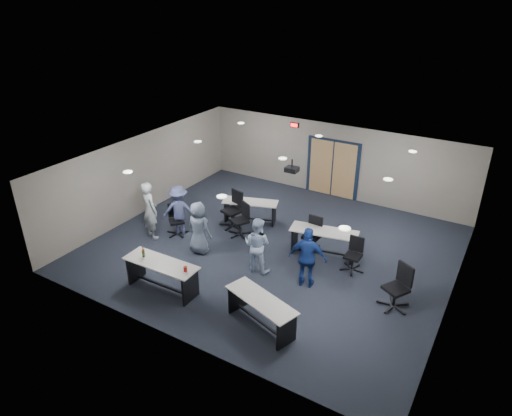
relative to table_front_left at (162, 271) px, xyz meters
The scene contains 25 objects.
floor 3.59m from the table_front_left, 66.58° to the left, with size 10.00×10.00×0.00m, color #1C202C.
back_wall 7.92m from the table_front_left, 79.69° to the left, with size 10.00×0.04×2.70m, color gray.
front_wall 2.04m from the table_front_left, 41.37° to the right, with size 10.00×0.04×2.70m, color gray.
left_wall 4.91m from the table_front_left, 137.77° to the left, with size 0.04×9.00×2.70m, color gray.
right_wall 7.23m from the table_front_left, 26.94° to the left, with size 0.04×9.00×2.70m, color gray.
ceiling 4.14m from the table_front_left, 66.58° to the left, with size 10.00×9.00×0.04m, color silver.
double_door 7.86m from the table_front_left, 79.64° to the left, with size 2.00×0.07×2.20m.
exit_sign 7.93m from the table_front_left, 91.41° to the left, with size 0.32×0.07×0.18m.
ceiling_projector 4.52m from the table_front_left, 65.51° to the left, with size 0.35×0.32×0.37m.
ceiling_can_lights 4.33m from the table_front_left, 68.09° to the left, with size 6.24×5.74×0.02m, color white, non-canonical shape.
table_front_left is the anchor object (origin of this frame).
table_front_right 2.87m from the table_front_left, ahead, with size 1.95×1.15×0.75m.
table_back_left 4.38m from the table_front_left, 90.75° to the left, with size 1.89×1.14×0.73m.
table_back_right 4.66m from the table_front_left, 52.52° to the left, with size 2.01×1.00×0.78m.
chair_back_a 3.79m from the table_front_left, 95.74° to the left, with size 0.75×0.75×1.20m, color black, non-canonical shape.
chair_back_b 3.43m from the table_front_left, 87.74° to the left, with size 0.67×0.67×1.07m, color black, non-canonical shape.
chair_back_c 4.43m from the table_front_left, 56.23° to the left, with size 0.67×0.67×1.06m, color black, non-canonical shape.
chair_back_d 5.10m from the table_front_left, 40.90° to the left, with size 0.61×0.61×0.96m, color black, non-canonical shape.
chair_loose_left 2.91m from the table_front_left, 122.59° to the left, with size 0.63×0.63×1.00m, color black, non-canonical shape.
chair_loose_right 5.78m from the table_front_left, 23.85° to the left, with size 0.72×0.72×1.15m, color black, non-canonical shape.
person_gray 2.90m from the table_front_left, 137.93° to the left, with size 0.67×0.44×1.83m, color #9FA7AD.
person_plaid 2.02m from the table_front_left, 99.23° to the left, with size 0.77×0.50×1.58m, color slate.
person_lightblue 2.60m from the table_front_left, 51.64° to the left, with size 0.77×0.60×1.58m, color #B2C9EB.
person_navy 3.72m from the table_front_left, 33.74° to the left, with size 0.98×0.41×1.68m, color navy.
person_back 2.99m from the table_front_left, 120.87° to the left, with size 1.04×0.60×1.61m, color #434C79.
Camera 1 is at (5.60, -10.31, 7.06)m, focal length 32.00 mm.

